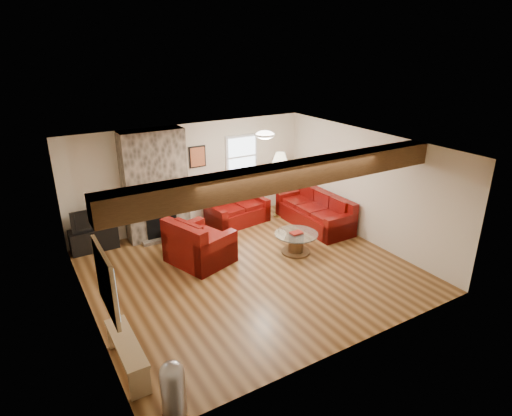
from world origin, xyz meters
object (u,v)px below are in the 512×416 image
Objects in this scene: armchair_red at (200,240)px; loveseat at (237,208)px; tv_cabinet at (94,239)px; television at (91,219)px; coffee_table at (296,243)px; floor_lamp at (280,162)px; sofa_three at (314,210)px.

loveseat is at bearing -68.43° from armchair_red.
television reaches higher than tv_cabinet.
television is at bearing 0.00° from tv_cabinet.
loveseat reaches higher than tv_cabinet.
tv_cabinet is (-3.69, 2.38, 0.02)m from coffee_table.
sofa_three is at bearing -67.27° from floor_lamp.
television is (-3.69, 2.38, 0.51)m from coffee_table.
television is (0.00, 0.00, 0.49)m from tv_cabinet.
floor_lamp is (1.14, -0.17, 1.06)m from loveseat.
television is 0.50× the size of floor_lamp.
television reaches higher than coffee_table.
loveseat is 3.42m from television.
coffee_table is 1.10× the size of television.
sofa_three is 1.44× the size of loveseat.
floor_lamp reaches higher than coffee_table.
sofa_three is 1.90m from loveseat.
floor_lamp reaches higher than loveseat.
coffee_table is at bearing -32.84° from tv_cabinet.
loveseat is at bearing -5.05° from television.
armchair_red is 3.17m from floor_lamp.
armchair_red reaches higher than loveseat.
armchair_red is 2.45m from television.
armchair_red is at bearing -43.39° from television.
sofa_three is at bearing -43.28° from loveseat.
coffee_table is 0.55× the size of floor_lamp.
sofa_three is 1.80× the size of armchair_red.
armchair_red is (-1.62, -1.37, 0.09)m from loveseat.
coffee_table is 4.39m from tv_cabinet.
loveseat is 2.13m from armchair_red.
floor_lamp is (4.53, -0.47, 0.71)m from television.
loveseat is 1.74× the size of television.
armchair_red is at bearing 159.75° from coffee_table.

